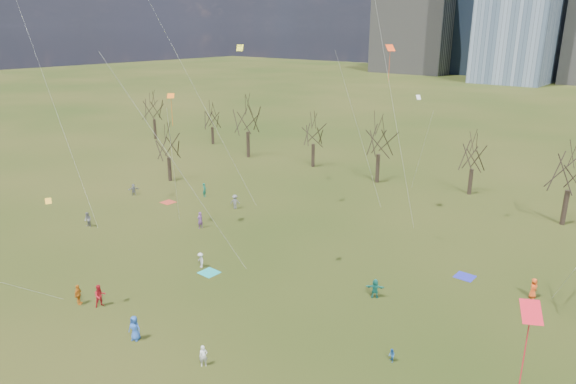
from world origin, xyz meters
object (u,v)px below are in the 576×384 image
Objects in this scene: blanket_teal at (209,273)px; blanket_navy at (465,277)px; person_0 at (135,328)px; person_2 at (100,296)px; blanket_crimson at (168,202)px; person_4 at (78,295)px; person_1 at (203,356)px.

blanket_navy is at bearing 37.71° from blanket_teal.
blanket_navy is at bearing 37.63° from person_0.
blanket_crimson is at bearing 57.04° from person_2.
person_4 is (-7.54, -0.01, -0.08)m from person_0.
person_0 is (21.98, -19.84, 0.90)m from blanket_crimson.
person_0 reaches higher than person_4.
person_2 is at bearing -131.01° from blanket_navy.
person_2 is at bearing 127.41° from person_1.
blanket_navy and blanket_crimson have the same top height.
person_2 is (16.06, -18.93, 0.90)m from blanket_crimson.
person_4 reaches higher than blanket_navy.
person_2 is at bearing 149.43° from person_0.
blanket_teal is at bearing -55.20° from person_4.
person_4 reaches higher than blanket_crimson.
person_1 reaches higher than blanket_navy.
blanket_crimson is 1.09× the size of person_1.
person_4 reaches higher than person_1.
person_2 is (-5.93, 0.91, 0.00)m from person_0.
blanket_teal is 1.00× the size of blanket_navy.
person_2 is at bearing -103.50° from blanket_teal.
blanket_crimson is at bearing 1.50° from person_4.
person_1 is (-8.24, -22.85, 0.72)m from blanket_navy.
blanket_teal is at bearing -142.29° from blanket_navy.
blanket_teal and blanket_crimson have the same top height.
blanket_teal is 13.21m from person_1.
blanket_teal is at bearing 3.24° from person_2.
person_1 reaches higher than blanket_teal.
person_2 is at bearing -49.70° from blanket_crimson.
blanket_teal is at bearing -27.85° from blanket_crimson.
person_2 is (-11.80, -0.20, 0.19)m from person_1.
person_4 is (-13.41, -1.12, 0.11)m from person_1.
person_0 is at bearing -124.49° from person_4.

